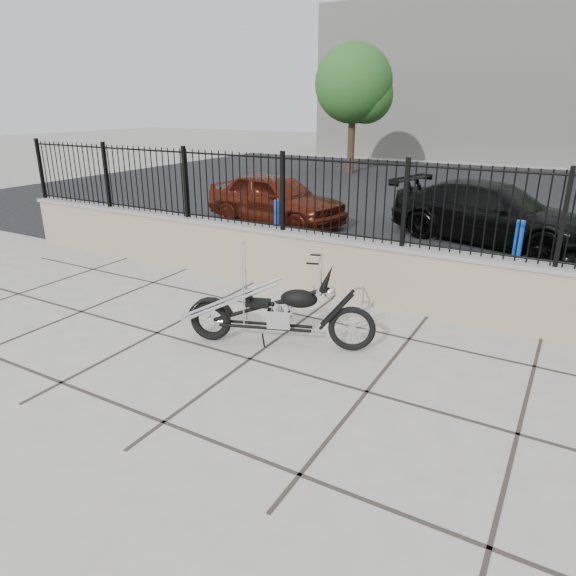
{
  "coord_description": "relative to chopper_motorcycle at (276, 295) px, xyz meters",
  "views": [
    {
      "loc": [
        3.14,
        -4.56,
        2.91
      ],
      "look_at": [
        0.07,
        0.79,
        0.68
      ],
      "focal_mm": 32.0,
      "sensor_mm": 36.0,
      "label": 1
    }
  ],
  "objects": [
    {
      "name": "retaining_wall",
      "position": [
        -0.07,
        2.01,
        -0.2
      ],
      "size": [
        14.0,
        0.36,
        0.96
      ],
      "primitive_type": "cube",
      "color": "gray",
      "rests_on": "ground_plane"
    },
    {
      "name": "car_black",
      "position": [
        1.44,
        6.75,
        -0.03
      ],
      "size": [
        4.76,
        2.85,
        1.29
      ],
      "primitive_type": "imported",
      "rotation": [
        0.0,
        0.0,
        1.32
      ],
      "color": "black",
      "rests_on": "parking_lot"
    },
    {
      "name": "bollard_b",
      "position": [
        2.3,
        3.79,
        -0.11
      ],
      "size": [
        0.18,
        0.18,
        1.14
      ],
      "primitive_type": "cylinder",
      "rotation": [
        0.0,
        0.0,
        -0.41
      ],
      "color": "#0D38CE",
      "rests_on": "ground_plane"
    },
    {
      "name": "iron_fence",
      "position": [
        -0.07,
        2.01,
        0.88
      ],
      "size": [
        14.0,
        0.08,
        1.2
      ],
      "primitive_type": "cube",
      "color": "black",
      "rests_on": "retaining_wall"
    },
    {
      "name": "background_building",
      "position": [
        -0.07,
        26.01,
        3.32
      ],
      "size": [
        22.0,
        6.0,
        8.0
      ],
      "primitive_type": "cube",
      "color": "beige",
      "rests_on": "ground_plane"
    },
    {
      "name": "ground_plane",
      "position": [
        -0.07,
        -0.49,
        -0.68
      ],
      "size": [
        90.0,
        90.0,
        0.0
      ],
      "primitive_type": "plane",
      "color": "#99968E",
      "rests_on": "ground"
    },
    {
      "name": "bollard_a",
      "position": [
        -2.7,
        4.5,
        -0.22
      ],
      "size": [
        0.14,
        0.14,
        0.91
      ],
      "primitive_type": "cylinder",
      "rotation": [
        0.0,
        0.0,
        0.37
      ],
      "color": "#0B39A9",
      "rests_on": "ground_plane"
    },
    {
      "name": "parking_lot",
      "position": [
        -0.07,
        12.01,
        -0.68
      ],
      "size": [
        30.0,
        30.0,
        0.0
      ],
      "primitive_type": "plane",
      "color": "black",
      "rests_on": "ground"
    },
    {
      "name": "car_red",
      "position": [
        -3.61,
        5.96,
        -0.04
      ],
      "size": [
        3.95,
        2.08,
        1.28
      ],
      "primitive_type": "imported",
      "rotation": [
        0.0,
        0.0,
        1.41
      ],
      "color": "#51180B",
      "rests_on": "parking_lot"
    },
    {
      "name": "chopper_motorcycle",
      "position": [
        0.0,
        0.0,
        0.0
      ],
      "size": [
        2.26,
        1.14,
        1.35
      ],
      "primitive_type": null,
      "rotation": [
        0.0,
        0.0,
        0.35
      ],
      "color": "black",
      "rests_on": "ground_plane"
    },
    {
      "name": "tree_left",
      "position": [
        -5.96,
        16.21,
        3.13
      ],
      "size": [
        3.22,
        3.22,
        5.44
      ],
      "rotation": [
        0.0,
        0.0,
        -0.2
      ],
      "color": "#382619",
      "rests_on": "ground_plane"
    }
  ]
}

